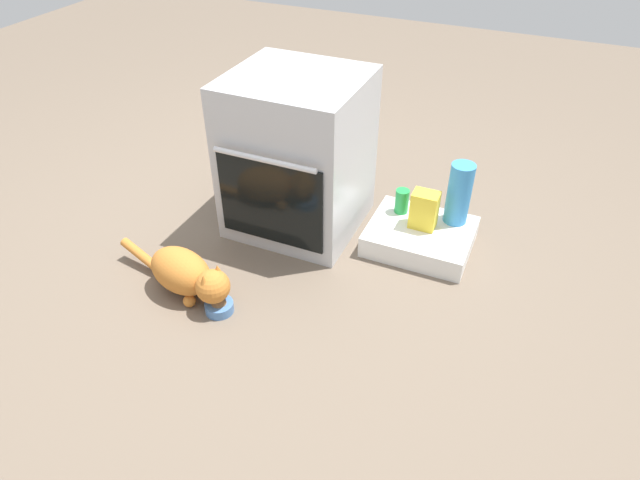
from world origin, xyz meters
name	(u,v)px	position (x,y,z in m)	size (l,w,h in m)	color
ground	(256,263)	(0.00, 0.00, 0.00)	(8.00, 8.00, 0.00)	#6B5B4C
oven	(298,155)	(0.04, 0.39, 0.38)	(0.59, 0.61, 0.75)	#B7BABF
pantry_cabinet	(420,237)	(0.65, 0.43, 0.05)	(0.48, 0.40, 0.11)	white
food_bowl	(219,306)	(0.01, -0.33, 0.03)	(0.12, 0.12, 0.07)	#4C7AB7
cat	(187,274)	(-0.16, -0.29, 0.11)	(0.64, 0.25, 0.21)	#C6752D
snack_bag	(424,210)	(0.65, 0.44, 0.20)	(0.12, 0.09, 0.18)	yellow
water_bottle	(459,194)	(0.78, 0.55, 0.26)	(0.11, 0.11, 0.30)	#388CD1
soda_can	(402,201)	(0.52, 0.52, 0.17)	(0.07, 0.07, 0.12)	green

